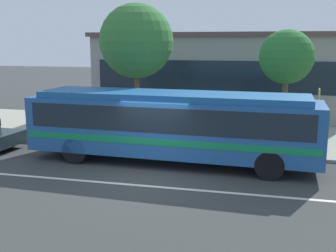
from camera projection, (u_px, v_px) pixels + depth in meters
The scene contains 10 objects.
ground_plane at pixel (147, 178), 14.26m from camera, with size 120.00×120.00×0.00m, color #373A39.
sidewalk_slab at pixel (188, 132), 21.28m from camera, with size 60.00×8.00×0.12m, color #9A9C89.
lane_stripe_center at pixel (140, 185), 13.49m from camera, with size 56.00×0.16×0.01m, color silver.
transit_bus at pixel (172, 122), 15.79m from camera, with size 11.09×2.95×2.72m.
pedestrian_waiting_near_sign at pixel (116, 116), 19.89m from camera, with size 0.36×0.36×1.68m.
pedestrian_walking_along_curb at pixel (257, 129), 16.94m from camera, with size 0.42×0.42×1.65m.
bus_stop_sign at pixel (318, 113), 16.44m from camera, with size 0.08×0.44×2.67m.
street_tree_near_stop at pixel (136, 41), 19.19m from camera, with size 3.43×3.43×6.22m.
street_tree_mid_block at pixel (287, 58), 18.90m from camera, with size 2.48×2.48×5.04m.
station_building at pixel (220, 73), 27.30m from camera, with size 14.94×8.87×5.13m.
Camera 1 is at (3.89, -13.07, 4.56)m, focal length 44.47 mm.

